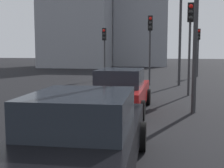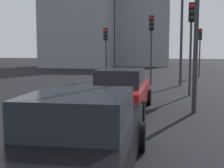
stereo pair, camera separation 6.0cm
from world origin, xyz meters
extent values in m
cube|color=maroon|center=(10.49, 0.14, 0.59)|extent=(4.53, 1.78, 0.66)
cube|color=#1E232B|center=(10.26, 0.14, 1.23)|extent=(2.05, 1.54, 0.62)
cylinder|color=black|center=(11.87, -0.74, 0.32)|extent=(0.64, 0.23, 0.64)
cylinder|color=black|center=(11.89, 0.98, 0.32)|extent=(0.64, 0.23, 0.64)
cylinder|color=black|center=(9.08, -0.71, 0.32)|extent=(0.64, 0.23, 0.64)
cylinder|color=black|center=(9.10, 1.02, 0.32)|extent=(0.64, 0.23, 0.64)
cube|color=red|center=(8.21, -0.46, 0.71)|extent=(0.03, 0.20, 0.11)
cube|color=red|center=(8.22, 0.78, 0.71)|extent=(0.03, 0.20, 0.11)
cube|color=black|center=(4.71, -0.05, 0.58)|extent=(4.57, 1.98, 0.64)
cube|color=#1E232B|center=(4.48, -0.06, 1.20)|extent=(2.08, 1.69, 0.60)
cylinder|color=black|center=(6.13, -0.94, 0.32)|extent=(0.65, 0.24, 0.64)
cylinder|color=black|center=(6.08, 0.92, 0.32)|extent=(0.65, 0.24, 0.64)
cylinder|color=#2D2D30|center=(25.59, -4.05, 1.53)|extent=(0.11, 0.11, 3.05)
cube|color=black|center=(25.53, -4.05, 3.50)|extent=(0.21, 0.29, 0.90)
sphere|color=red|center=(25.42, -4.05, 3.77)|extent=(0.20, 0.20, 0.20)
sphere|color=black|center=(25.42, -4.05, 3.50)|extent=(0.20, 0.20, 0.20)
sphere|color=black|center=(25.42, -4.05, 3.23)|extent=(0.20, 0.20, 0.20)
cylinder|color=#2D2D30|center=(21.89, 3.07, 1.46)|extent=(0.11, 0.11, 2.93)
cube|color=black|center=(21.83, 3.08, 3.38)|extent=(0.23, 0.30, 0.90)
sphere|color=red|center=(21.72, 3.09, 3.65)|extent=(0.20, 0.20, 0.20)
sphere|color=black|center=(21.72, 3.09, 3.38)|extent=(0.20, 0.20, 0.20)
sphere|color=black|center=(21.72, 3.09, 3.11)|extent=(0.20, 0.20, 0.20)
cylinder|color=#2D2D30|center=(14.74, -2.56, 1.77)|extent=(0.11, 0.11, 3.54)
cube|color=black|center=(14.68, -2.56, 3.99)|extent=(0.20, 0.28, 0.90)
sphere|color=red|center=(14.57, -2.55, 4.26)|extent=(0.20, 0.20, 0.20)
sphere|color=black|center=(14.57, -2.55, 3.99)|extent=(0.20, 0.20, 0.20)
sphere|color=black|center=(14.57, -2.55, 3.72)|extent=(0.20, 0.20, 0.20)
cylinder|color=#2D2D30|center=(18.70, -0.45, 1.70)|extent=(0.11, 0.11, 3.41)
cube|color=black|center=(18.64, -0.46, 3.86)|extent=(0.23, 0.30, 0.90)
sphere|color=red|center=(18.53, -0.47, 4.13)|extent=(0.20, 0.20, 0.20)
sphere|color=black|center=(18.53, -0.47, 3.86)|extent=(0.20, 0.20, 0.20)
sphere|color=black|center=(18.53, -0.47, 3.59)|extent=(0.20, 0.20, 0.20)
cylinder|color=#2D2D30|center=(19.01, -2.28, 3.04)|extent=(0.16, 0.16, 6.07)
cube|color=gray|center=(44.47, 2.00, 6.84)|extent=(8.66, 7.20, 13.67)
cube|color=gray|center=(39.65, 10.00, 8.25)|extent=(10.16, 8.62, 16.51)
camera|label=1|loc=(-0.32, -1.44, 2.21)|focal=48.45mm
camera|label=2|loc=(-0.31, -1.50, 2.21)|focal=48.45mm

